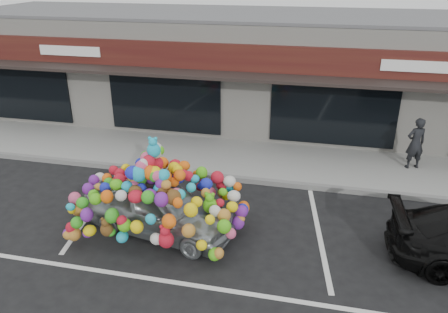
# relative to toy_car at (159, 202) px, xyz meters

# --- Properties ---
(ground) EXTENTS (90.00, 90.00, 0.00)m
(ground) POSITION_rel_toy_car_xyz_m (1.03, 0.52, -0.81)
(ground) COLOR black
(ground) RESTS_ON ground
(shop_building) EXTENTS (24.00, 7.20, 4.31)m
(shop_building) POSITION_rel_toy_car_xyz_m (1.03, 8.97, 1.36)
(shop_building) COLOR silver
(shop_building) RESTS_ON ground
(sidewalk) EXTENTS (26.00, 3.00, 0.15)m
(sidewalk) POSITION_rel_toy_car_xyz_m (1.03, 4.52, -0.73)
(sidewalk) COLOR gray
(sidewalk) RESTS_ON ground
(kerb) EXTENTS (26.00, 0.18, 0.16)m
(kerb) POSITION_rel_toy_car_xyz_m (1.03, 3.02, -0.73)
(kerb) COLOR slate
(kerb) RESTS_ON ground
(parking_stripe_left) EXTENTS (0.73, 4.37, 0.01)m
(parking_stripe_left) POSITION_rel_toy_car_xyz_m (-2.17, 0.72, -0.80)
(parking_stripe_left) COLOR silver
(parking_stripe_left) RESTS_ON ground
(parking_stripe_mid) EXTENTS (0.73, 4.37, 0.01)m
(parking_stripe_mid) POSITION_rel_toy_car_xyz_m (3.83, 0.72, -0.80)
(parking_stripe_mid) COLOR silver
(parking_stripe_mid) RESTS_ON ground
(lane_line) EXTENTS (14.00, 0.12, 0.01)m
(lane_line) POSITION_rel_toy_car_xyz_m (3.03, -1.78, -0.80)
(lane_line) COLOR silver
(lane_line) RESTS_ON ground
(toy_car) EXTENTS (2.81, 4.37, 2.38)m
(toy_car) POSITION_rel_toy_car_xyz_m (0.00, 0.00, 0.00)
(toy_car) COLOR #B0B5BC
(toy_car) RESTS_ON ground
(pedestrian_a) EXTENTS (0.70, 0.57, 1.65)m
(pedestrian_a) POSITION_rel_toy_car_xyz_m (6.57, 4.90, 0.17)
(pedestrian_a) COLOR #24252A
(pedestrian_a) RESTS_ON sidewalk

